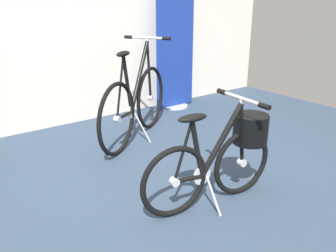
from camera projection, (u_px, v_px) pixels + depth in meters
name	position (u px, v px, depth m)	size (l,w,h in m)	color
ground_plane	(182.00, 213.00, 2.51)	(6.60, 6.60, 0.00)	#2D3D51
floor_banner_stand	(175.00, 56.00, 4.74)	(0.60, 0.36, 1.57)	#B7B7BC
folding_bike_foreground	(225.00, 152.00, 2.57)	(1.12, 0.53, 0.79)	black
display_bike_left	(135.00, 104.00, 3.71)	(1.30, 0.86, 1.05)	black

